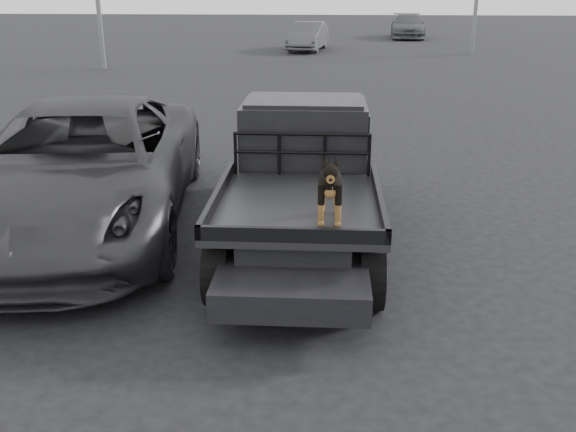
# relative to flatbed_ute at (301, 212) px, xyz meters

# --- Properties ---
(ground) EXTENTS (120.00, 120.00, 0.00)m
(ground) POSITION_rel_flatbed_ute_xyz_m (0.54, -1.43, -0.46)
(ground) COLOR black
(ground) RESTS_ON ground
(flatbed_ute) EXTENTS (2.00, 5.40, 0.92)m
(flatbed_ute) POSITION_rel_flatbed_ute_xyz_m (0.00, 0.00, 0.00)
(flatbed_ute) COLOR black
(flatbed_ute) RESTS_ON ground
(ute_cab) EXTENTS (1.72, 1.30, 0.88)m
(ute_cab) POSITION_rel_flatbed_ute_xyz_m (0.00, 0.95, 0.90)
(ute_cab) COLOR black
(ute_cab) RESTS_ON flatbed_ute
(headache_rack) EXTENTS (1.80, 0.08, 0.55)m
(headache_rack) POSITION_rel_flatbed_ute_xyz_m (0.00, 0.20, 0.74)
(headache_rack) COLOR black
(headache_rack) RESTS_ON flatbed_ute
(dog) EXTENTS (0.32, 0.60, 0.74)m
(dog) POSITION_rel_flatbed_ute_xyz_m (0.37, -1.45, 0.83)
(dog) COLOR black
(dog) RESTS_ON flatbed_ute
(parked_suv) EXTENTS (3.62, 6.58, 1.75)m
(parked_suv) POSITION_rel_flatbed_ute_xyz_m (-3.11, 0.52, 0.41)
(parked_suv) COLOR #2F2E33
(parked_suv) RESTS_ON ground
(distant_car_a) EXTENTS (2.05, 4.30, 1.36)m
(distant_car_a) POSITION_rel_flatbed_ute_xyz_m (-0.71, 24.89, 0.22)
(distant_car_a) COLOR #47464B
(distant_car_a) RESTS_ON ground
(distant_car_b) EXTENTS (2.21, 4.81, 1.36)m
(distant_car_b) POSITION_rel_flatbed_ute_xyz_m (5.05, 32.41, 0.22)
(distant_car_b) COLOR #4B4C51
(distant_car_b) RESTS_ON ground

